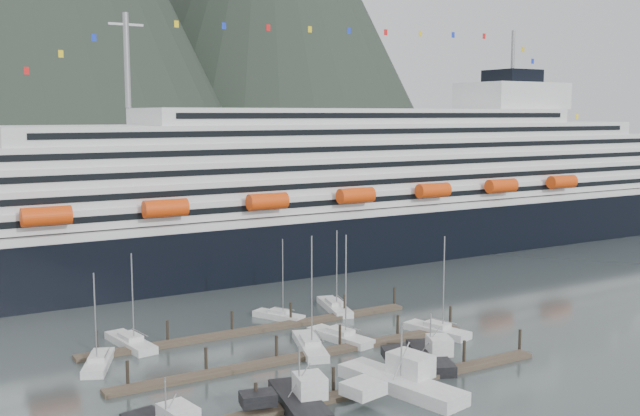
% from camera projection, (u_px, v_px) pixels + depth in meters
% --- Properties ---
extents(ground, '(1600.00, 1600.00, 0.00)m').
position_uv_depth(ground, '(351.00, 358.00, 90.21)').
color(ground, '#3F4A4A').
rests_on(ground, ground).
extents(cruise_ship, '(210.00, 30.40, 50.30)m').
position_uv_depth(cruise_ship, '(328.00, 200.00, 150.77)').
color(cruise_ship, black).
rests_on(cruise_ship, ground).
extents(dock_near, '(48.18, 2.28, 3.20)m').
position_uv_depth(dock_near, '(363.00, 390.00, 79.19)').
color(dock_near, '#42342A').
rests_on(dock_near, ground).
extents(dock_mid, '(48.18, 2.28, 3.20)m').
position_uv_depth(dock_mid, '(303.00, 356.00, 90.28)').
color(dock_mid, '#42342A').
rests_on(dock_mid, ground).
extents(dock_far, '(48.18, 2.28, 3.20)m').
position_uv_depth(dock_far, '(256.00, 329.00, 101.38)').
color(dock_far, '#42342A').
rests_on(dock_far, ground).
extents(sailboat_a, '(5.82, 9.05, 11.77)m').
position_uv_depth(sailboat_a, '(98.00, 363.00, 87.18)').
color(sailboat_a, silver).
rests_on(sailboat_a, ground).
extents(sailboat_c, '(4.81, 10.34, 14.54)m').
position_uv_depth(sailboat_c, '(340.00, 337.00, 97.18)').
color(sailboat_c, silver).
rests_on(sailboat_c, ground).
extents(sailboat_d, '(6.14, 11.46, 15.09)m').
position_uv_depth(sailboat_d, '(310.00, 346.00, 93.43)').
color(sailboat_d, silver).
rests_on(sailboat_d, ground).
extents(sailboat_e, '(4.07, 10.45, 12.58)m').
position_uv_depth(sailboat_e, '(131.00, 343.00, 94.85)').
color(sailboat_e, silver).
rests_on(sailboat_e, ground).
extents(sailboat_f, '(5.55, 8.03, 12.05)m').
position_uv_depth(sailboat_f, '(279.00, 316.00, 107.52)').
color(sailboat_f, silver).
rests_on(sailboat_f, ground).
extents(sailboat_g, '(5.19, 10.85, 12.72)m').
position_uv_depth(sailboat_g, '(335.00, 307.00, 112.31)').
color(sailboat_g, silver).
rests_on(sailboat_g, ground).
extents(sailboat_h, '(5.07, 9.69, 13.86)m').
position_uv_depth(sailboat_h, '(437.00, 331.00, 100.07)').
color(sailboat_h, silver).
rests_on(sailboat_h, ground).
extents(trawler_b, '(9.04, 11.62, 7.22)m').
position_uv_depth(trawler_b, '(298.00, 400.00, 74.58)').
color(trawler_b, black).
rests_on(trawler_b, ground).
extents(trawler_c, '(11.37, 15.76, 7.83)m').
position_uv_depth(trawler_c, '(400.00, 382.00, 79.49)').
color(trawler_c, silver).
rests_on(trawler_c, ground).
extents(trawler_d, '(9.48, 11.40, 6.53)m').
position_uv_depth(trawler_d, '(429.00, 356.00, 88.51)').
color(trawler_d, black).
rests_on(trawler_d, ground).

